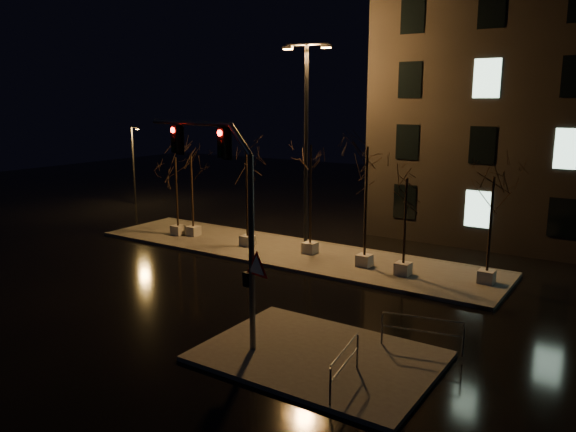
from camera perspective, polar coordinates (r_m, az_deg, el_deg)
The scene contains 15 objects.
ground at distance 24.44m, azimuth -8.08°, elevation -6.89°, with size 90.00×90.00×0.00m, color black.
median at distance 28.98m, azimuth -0.22°, elevation -3.65°, with size 22.00×5.00×0.15m, color #4C4943.
sidewalk_corner at distance 17.66m, azimuth 3.12°, elevation -14.03°, with size 7.00×5.00×0.15m, color #4C4943.
tree_0 at distance 32.25m, azimuth -11.32°, elevation 4.14°, with size 1.80×1.80×4.58m.
tree_1 at distance 31.90m, azimuth -9.79°, elevation 4.23°, with size 1.80×1.80×4.66m.
tree_2 at distance 29.17m, azimuth -4.25°, elevation 5.03°, with size 1.80×1.80×5.56m.
tree_3 at distance 27.64m, azimuth 2.32°, elevation 4.76°, with size 1.80×1.80×5.61m.
tree_4 at distance 25.60m, azimuth 8.01°, elevation 4.27°, with size 1.80×1.80×5.71m.
tree_5 at distance 24.73m, azimuth 11.90°, elevation 1.62°, with size 1.80×1.80×4.44m.
tree_6 at distance 24.54m, azimuth 20.03°, elevation 1.44°, with size 1.80×1.80×4.64m.
traffic_signal_mast at distance 17.41m, azimuth -6.31°, elevation 1.60°, with size 5.60×1.14×6.94m.
streetlight_main at distance 29.39m, azimuth 1.87°, elevation 8.57°, with size 2.59×0.76×10.39m.
streetlight_far at distance 43.80m, azimuth -15.39°, elevation 5.33°, with size 1.13×0.44×5.82m.
guard_rail_a at distance 18.06m, azimuth 13.44°, elevation -11.03°, with size 2.47×0.57×1.09m.
guard_rail_b at distance 15.66m, azimuth 5.79°, elevation -14.44°, with size 0.40×2.28×1.09m.
Camera 1 is at (15.45, -17.29, 7.73)m, focal length 35.00 mm.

